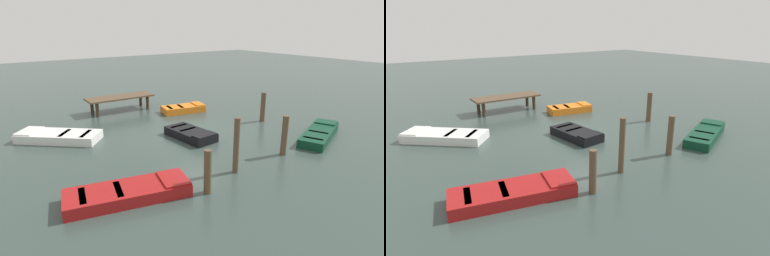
% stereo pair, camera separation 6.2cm
% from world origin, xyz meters
% --- Properties ---
extents(ground_plane, '(80.00, 80.00, 0.00)m').
position_xyz_m(ground_plane, '(0.00, 0.00, 0.00)').
color(ground_plane, '#33423D').
extents(dock_segment, '(4.14, 1.50, 0.95)m').
position_xyz_m(dock_segment, '(-1.16, 6.32, 0.81)').
color(dock_segment, brown).
rests_on(dock_segment, ground_plane).
extents(rowboat_red, '(4.09, 2.16, 0.46)m').
position_xyz_m(rowboat_red, '(-5.10, -3.86, 0.22)').
color(rowboat_red, maroon).
rests_on(rowboat_red, ground_plane).
extents(rowboat_black, '(1.53, 2.73, 0.46)m').
position_xyz_m(rowboat_black, '(-0.34, -0.37, 0.22)').
color(rowboat_black, black).
rests_on(rowboat_black, ground_plane).
extents(rowboat_dark_green, '(3.96, 2.49, 0.46)m').
position_xyz_m(rowboat_dark_green, '(4.82, -3.92, 0.22)').
color(rowboat_dark_green, '#0C3823').
rests_on(rowboat_dark_green, ground_plane).
extents(rowboat_white, '(3.81, 3.54, 0.46)m').
position_xyz_m(rowboat_white, '(-5.69, 2.93, 0.22)').
color(rowboat_white, silver).
rests_on(rowboat_white, ground_plane).
extents(rowboat_orange, '(2.80, 1.67, 0.46)m').
position_xyz_m(rowboat_orange, '(2.02, 3.86, 0.22)').
color(rowboat_orange, orange).
rests_on(rowboat_orange, ground_plane).
extents(mooring_piling_far_left, '(0.22, 0.22, 2.12)m').
position_xyz_m(mooring_piling_far_left, '(-1.07, -4.38, 1.06)').
color(mooring_piling_far_left, brown).
rests_on(mooring_piling_far_left, ground_plane).
extents(mooring_piling_near_left, '(0.28, 0.28, 1.66)m').
position_xyz_m(mooring_piling_near_left, '(4.62, -0.37, 0.83)').
color(mooring_piling_near_left, brown).
rests_on(mooring_piling_near_left, ground_plane).
extents(mooring_piling_mid_right, '(0.26, 0.26, 1.71)m').
position_xyz_m(mooring_piling_mid_right, '(1.73, -4.29, 0.86)').
color(mooring_piling_mid_right, brown).
rests_on(mooring_piling_mid_right, ground_plane).
extents(mooring_piling_far_right, '(0.26, 0.26, 1.51)m').
position_xyz_m(mooring_piling_far_right, '(-2.85, -5.00, 0.76)').
color(mooring_piling_far_right, brown).
rests_on(mooring_piling_far_right, ground_plane).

